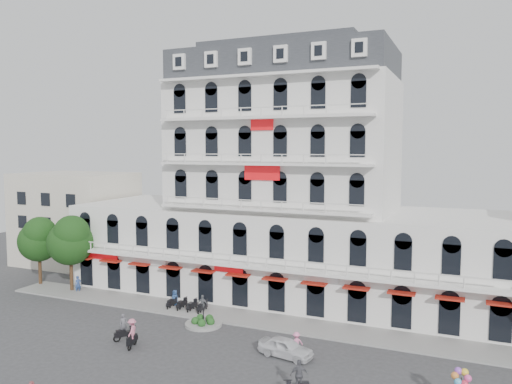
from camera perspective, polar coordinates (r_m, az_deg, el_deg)
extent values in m
plane|color=#38383A|center=(38.50, -6.50, -18.34)|extent=(120.00, 120.00, 0.00)
cube|color=gray|center=(45.96, -0.76, -14.24)|extent=(53.00, 4.00, 0.16)
cube|color=silver|center=(52.84, 3.23, -6.72)|extent=(45.00, 14.00, 9.00)
cube|color=silver|center=(51.73, 3.29, 5.30)|extent=(22.00, 12.00, 13.00)
cube|color=#2D3035|center=(52.38, 3.34, 14.08)|extent=(21.56, 11.76, 3.00)
cube|color=#2D3035|center=(52.72, 3.35, 16.12)|extent=(15.84, 8.64, 0.80)
cube|color=#A82114|center=(46.27, 0.00, -9.68)|extent=(40.50, 1.00, 0.15)
cube|color=red|center=(46.08, 0.68, 2.23)|extent=(3.50, 0.10, 1.40)
cube|color=beige|center=(70.14, -19.88, -2.85)|extent=(14.00, 10.00, 12.00)
cylinder|color=gray|center=(44.69, -6.02, -14.79)|extent=(3.20, 3.20, 0.24)
cylinder|color=black|center=(44.43, -6.03, -13.84)|extent=(0.08, 0.08, 1.40)
sphere|color=#194B1C|center=(44.26, -5.20, -14.53)|extent=(0.70, 0.70, 0.70)
sphere|color=#194B1C|center=(45.02, -5.34, -14.18)|extent=(0.70, 0.70, 0.70)
sphere|color=#194B1C|center=(45.18, -6.39, -14.12)|extent=(0.70, 0.70, 0.70)
sphere|color=#194B1C|center=(44.52, -6.95, -14.43)|extent=(0.70, 0.70, 0.70)
sphere|color=#194B1C|center=(43.94, -6.23, -14.69)|extent=(0.70, 0.70, 0.70)
cylinder|color=#382314|center=(61.14, -23.45, -8.14)|extent=(0.36, 0.36, 3.52)
sphere|color=#123711|center=(60.51, -23.56, -5.18)|extent=(4.48, 4.48, 4.48)
sphere|color=#123711|center=(59.78, -23.47, -4.29)|extent=(3.52, 3.52, 3.52)
sphere|color=#123711|center=(60.90, -23.63, -4.51)|extent=(3.20, 3.20, 3.20)
cylinder|color=#382314|center=(57.30, -20.35, -8.79)|extent=(0.36, 0.36, 3.74)
sphere|color=#123711|center=(56.60, -20.45, -5.44)|extent=(4.76, 4.76, 4.76)
sphere|color=#123711|center=(55.86, -20.33, -4.43)|extent=(3.74, 3.74, 3.74)
sphere|color=#123711|center=(56.97, -20.56, -4.69)|extent=(3.40, 3.40, 3.40)
imported|color=silver|center=(38.29, 3.41, -17.31)|extent=(4.36, 2.33, 1.41)
cube|color=black|center=(42.46, -14.87, -15.40)|extent=(1.18, 1.41, 0.35)
torus|color=black|center=(42.69, -14.12, -15.66)|extent=(0.46, 0.55, 0.60)
torus|color=black|center=(42.43, -15.61, -15.82)|extent=(0.46, 0.55, 0.60)
imported|color=#59585F|center=(42.20, -14.90, -14.43)|extent=(0.71, 0.75, 1.73)
imported|color=#56565E|center=(32.70, 4.97, -20.08)|extent=(1.19, 0.88, 1.88)
cube|color=black|center=(40.96, -13.96, -16.16)|extent=(0.73, 1.54, 0.35)
torus|color=black|center=(40.59, -14.25, -16.77)|extent=(0.27, 0.61, 0.60)
torus|color=black|center=(41.54, -13.66, -16.24)|extent=(0.27, 0.61, 0.60)
imported|color=#D4708C|center=(40.68, -13.99, -15.10)|extent=(0.96, 1.31, 1.81)
imported|color=#2B4A81|center=(49.82, -9.25, -11.89)|extent=(0.83, 0.58, 1.60)
imported|color=slate|center=(47.48, -6.11, -12.63)|extent=(1.04, 0.47, 1.74)
imported|color=pink|center=(38.99, 4.64, -16.76)|extent=(1.16, 1.09, 1.58)
imported|color=navy|center=(56.77, -19.67, -9.91)|extent=(0.72, 0.78, 1.79)
sphere|color=#E54C99|center=(33.07, 23.06, -19.01)|extent=(0.44, 0.44, 0.44)
sphere|color=yellow|center=(33.26, 22.75, -18.46)|extent=(0.44, 0.44, 0.44)
sphere|color=#994CD8|center=(33.25, 22.12, -18.41)|extent=(0.44, 0.44, 0.44)
sphere|color=orange|center=(33.05, 21.78, -18.91)|extent=(0.44, 0.44, 0.44)
sphere|color=#4CB2E5|center=(32.86, 22.08, -19.49)|extent=(0.44, 0.44, 0.44)
sphere|color=#D8334C|center=(32.89, 22.72, -19.59)|extent=(0.44, 0.44, 0.44)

